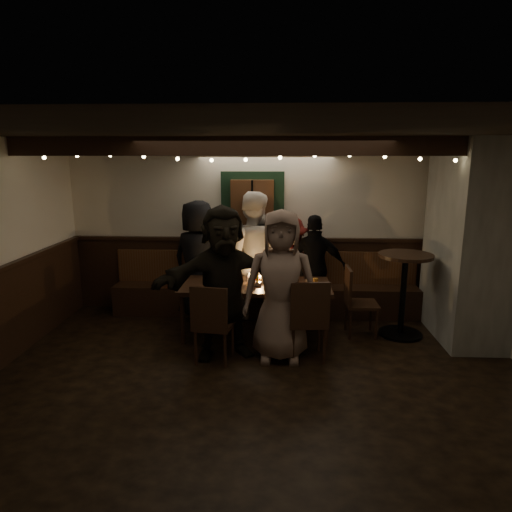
{
  "coord_description": "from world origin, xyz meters",
  "views": [
    {
      "loc": [
        0.17,
        -4.43,
        2.4
      ],
      "look_at": [
        -0.11,
        1.6,
        1.05
      ],
      "focal_mm": 32.0,
      "sensor_mm": 36.0,
      "label": 1
    }
  ],
  "objects_px": {
    "chair_near_right": "(308,316)",
    "person_c": "(252,255)",
    "dining_table": "(255,289)",
    "person_d": "(289,267)",
    "person_a": "(198,260)",
    "person_b": "(220,264)",
    "high_top": "(404,284)",
    "chair_end": "(355,298)",
    "chair_near_left": "(212,320)",
    "person_g": "(281,286)",
    "person_e": "(315,268)",
    "person_f": "(224,283)"
  },
  "relations": [
    {
      "from": "chair_near_right",
      "to": "person_c",
      "type": "height_order",
      "value": "person_c"
    },
    {
      "from": "dining_table",
      "to": "person_d",
      "type": "height_order",
      "value": "person_d"
    },
    {
      "from": "person_a",
      "to": "person_b",
      "type": "relative_size",
      "value": 1.08
    },
    {
      "from": "high_top",
      "to": "chair_near_right",
      "type": "bearing_deg",
      "value": -146.59
    },
    {
      "from": "person_c",
      "to": "person_b",
      "type": "bearing_deg",
      "value": 13.37
    },
    {
      "from": "chair_end",
      "to": "chair_near_right",
      "type": "bearing_deg",
      "value": -128.83
    },
    {
      "from": "chair_end",
      "to": "person_d",
      "type": "height_order",
      "value": "person_d"
    },
    {
      "from": "chair_near_left",
      "to": "chair_near_right",
      "type": "bearing_deg",
      "value": 5.93
    },
    {
      "from": "person_b",
      "to": "person_g",
      "type": "distance_m",
      "value": 1.65
    },
    {
      "from": "high_top",
      "to": "person_g",
      "type": "relative_size",
      "value": 0.63
    },
    {
      "from": "chair_end",
      "to": "person_g",
      "type": "height_order",
      "value": "person_g"
    },
    {
      "from": "chair_near_left",
      "to": "chair_end",
      "type": "height_order",
      "value": "chair_near_left"
    },
    {
      "from": "high_top",
      "to": "person_a",
      "type": "distance_m",
      "value": 2.92
    },
    {
      "from": "chair_end",
      "to": "person_c",
      "type": "distance_m",
      "value": 1.63
    },
    {
      "from": "dining_table",
      "to": "person_e",
      "type": "bearing_deg",
      "value": 39.04
    },
    {
      "from": "person_a",
      "to": "chair_near_right",
      "type": "bearing_deg",
      "value": 158.57
    },
    {
      "from": "chair_near_left",
      "to": "person_g",
      "type": "relative_size",
      "value": 0.53
    },
    {
      "from": "dining_table",
      "to": "high_top",
      "type": "height_order",
      "value": "high_top"
    },
    {
      "from": "dining_table",
      "to": "person_e",
      "type": "xyz_separation_m",
      "value": [
        0.84,
        0.68,
        0.13
      ]
    },
    {
      "from": "dining_table",
      "to": "person_c",
      "type": "height_order",
      "value": "person_c"
    },
    {
      "from": "high_top",
      "to": "person_d",
      "type": "height_order",
      "value": "person_d"
    },
    {
      "from": "person_g",
      "to": "chair_near_right",
      "type": "bearing_deg",
      "value": -12.19
    },
    {
      "from": "high_top",
      "to": "person_b",
      "type": "distance_m",
      "value": 2.59
    },
    {
      "from": "person_d",
      "to": "chair_end",
      "type": "bearing_deg",
      "value": 142.15
    },
    {
      "from": "person_c",
      "to": "person_e",
      "type": "bearing_deg",
      "value": -178.59
    },
    {
      "from": "high_top",
      "to": "person_g",
      "type": "distance_m",
      "value": 1.83
    },
    {
      "from": "person_g",
      "to": "person_b",
      "type": "bearing_deg",
      "value": 123.0
    },
    {
      "from": "chair_end",
      "to": "person_f",
      "type": "height_order",
      "value": "person_f"
    },
    {
      "from": "high_top",
      "to": "person_b",
      "type": "xyz_separation_m",
      "value": [
        -2.52,
        0.59,
        0.1
      ]
    },
    {
      "from": "chair_end",
      "to": "person_b",
      "type": "relative_size",
      "value": 0.57
    },
    {
      "from": "chair_near_right",
      "to": "person_a",
      "type": "distance_m",
      "value": 2.15
    },
    {
      "from": "chair_end",
      "to": "person_d",
      "type": "xyz_separation_m",
      "value": [
        -0.87,
        0.72,
        0.23
      ]
    },
    {
      "from": "dining_table",
      "to": "person_b",
      "type": "height_order",
      "value": "person_b"
    },
    {
      "from": "chair_end",
      "to": "high_top",
      "type": "xyz_separation_m",
      "value": [
        0.63,
        0.02,
        0.19
      ]
    },
    {
      "from": "high_top",
      "to": "person_a",
      "type": "relative_size",
      "value": 0.64
    },
    {
      "from": "high_top",
      "to": "person_f",
      "type": "distance_m",
      "value": 2.44
    },
    {
      "from": "dining_table",
      "to": "high_top",
      "type": "bearing_deg",
      "value": 2.37
    },
    {
      "from": "dining_table",
      "to": "chair_near_right",
      "type": "xyz_separation_m",
      "value": [
        0.66,
        -0.79,
        -0.09
      ]
    },
    {
      "from": "high_top",
      "to": "person_g",
      "type": "xyz_separation_m",
      "value": [
        -1.64,
        -0.8,
        0.19
      ]
    },
    {
      "from": "dining_table",
      "to": "person_g",
      "type": "xyz_separation_m",
      "value": [
        0.33,
        -0.71,
        0.25
      ]
    },
    {
      "from": "person_f",
      "to": "chair_end",
      "type": "bearing_deg",
      "value": 5.3
    },
    {
      "from": "chair_end",
      "to": "person_c",
      "type": "relative_size",
      "value": 0.5
    },
    {
      "from": "person_g",
      "to": "person_d",
      "type": "bearing_deg",
      "value": 85.31
    },
    {
      "from": "chair_near_right",
      "to": "person_f",
      "type": "distance_m",
      "value": 1.07
    },
    {
      "from": "person_c",
      "to": "person_d",
      "type": "xyz_separation_m",
      "value": [
        0.56,
        0.04,
        -0.19
      ]
    },
    {
      "from": "chair_end",
      "to": "person_f",
      "type": "relative_size",
      "value": 0.51
    },
    {
      "from": "person_g",
      "to": "chair_near_left",
      "type": "bearing_deg",
      "value": -165.81
    },
    {
      "from": "person_f",
      "to": "person_b",
      "type": "bearing_deg",
      "value": 80.87
    },
    {
      "from": "high_top",
      "to": "person_f",
      "type": "relative_size",
      "value": 0.61
    },
    {
      "from": "chair_near_right",
      "to": "person_d",
      "type": "height_order",
      "value": "person_d"
    }
  ]
}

